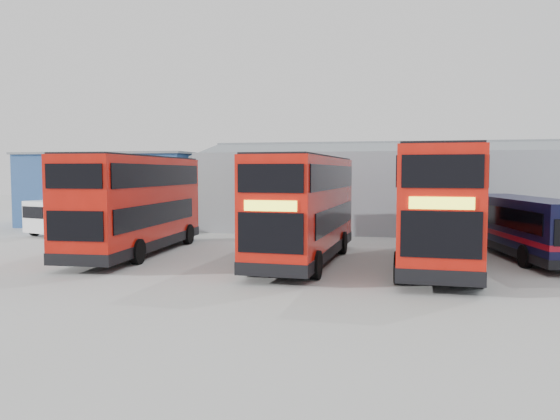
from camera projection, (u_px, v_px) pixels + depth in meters
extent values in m
plane|color=#9F9E99|center=(234.00, 280.00, 19.13)|extent=(120.00, 120.00, 0.00)
cube|color=navy|center=(122.00, 190.00, 39.46)|extent=(12.00, 8.00, 5.00)
cube|color=slate|center=(121.00, 155.00, 39.28)|extent=(12.30, 8.30, 0.15)
cube|color=#57B0F8|center=(90.00, 184.00, 35.43)|extent=(3.96, 0.15, 1.40)
cube|color=gray|center=(435.00, 191.00, 36.77)|extent=(30.00, 12.00, 5.00)
cube|color=slate|center=(439.00, 149.00, 33.85)|extent=(30.50, 6.33, 1.29)
cube|color=slate|center=(433.00, 152.00, 39.30)|extent=(30.50, 6.33, 1.29)
cube|color=red|center=(136.00, 202.00, 25.14)|extent=(3.08, 10.76, 4.11)
cube|color=black|center=(137.00, 242.00, 25.27)|extent=(3.12, 10.80, 0.46)
cube|color=black|center=(160.00, 214.00, 24.57)|extent=(0.51, 9.01, 0.96)
cube|color=black|center=(106.00, 213.00, 24.98)|extent=(0.51, 9.01, 0.96)
cube|color=black|center=(162.00, 175.00, 24.84)|extent=(0.57, 10.02, 0.96)
cube|color=black|center=(109.00, 175.00, 25.26)|extent=(0.57, 10.02, 0.96)
cube|color=black|center=(177.00, 207.00, 30.44)|extent=(2.28, 0.17, 1.37)
cube|color=black|center=(176.00, 175.00, 30.31)|extent=(2.28, 0.17, 0.96)
cube|color=#F4FF35|center=(176.00, 191.00, 30.38)|extent=(1.82, 0.13, 0.35)
cube|color=black|center=(75.00, 226.00, 19.92)|extent=(2.23, 0.17, 1.12)
cube|color=black|center=(74.00, 176.00, 19.79)|extent=(2.23, 0.17, 0.91)
cube|color=black|center=(135.00, 157.00, 24.99)|extent=(2.92, 10.60, 0.10)
cylinder|color=black|center=(188.00, 234.00, 28.72)|extent=(0.38, 1.07, 1.05)
cylinder|color=black|center=(144.00, 233.00, 29.11)|extent=(0.38, 1.07, 1.05)
cylinder|color=black|center=(137.00, 252.00, 22.43)|extent=(0.38, 1.07, 1.05)
cylinder|color=black|center=(83.00, 250.00, 22.82)|extent=(0.38, 1.07, 1.05)
cube|color=red|center=(305.00, 206.00, 22.95)|extent=(3.03, 10.59, 4.04)
cube|color=black|center=(305.00, 249.00, 23.08)|extent=(3.07, 10.63, 0.45)
cube|color=black|center=(279.00, 216.00, 23.70)|extent=(0.51, 8.87, 0.95)
cube|color=black|center=(336.00, 217.00, 23.04)|extent=(0.51, 8.87, 0.95)
cube|color=black|center=(276.00, 177.00, 23.20)|extent=(0.56, 9.87, 0.95)
cube|color=black|center=(335.00, 177.00, 22.54)|extent=(0.56, 9.87, 0.95)
cube|color=black|center=(270.00, 233.00, 17.93)|extent=(2.25, 0.17, 1.35)
cube|color=black|center=(270.00, 178.00, 17.80)|extent=(2.25, 0.17, 0.95)
cube|color=#F4FF35|center=(270.00, 206.00, 17.85)|extent=(1.80, 0.13, 0.35)
cube|color=black|center=(327.00, 211.00, 28.05)|extent=(2.20, 0.16, 1.10)
cube|color=black|center=(327.00, 176.00, 27.93)|extent=(2.20, 0.16, 0.90)
cube|color=black|center=(305.00, 157.00, 22.81)|extent=(2.87, 10.44, 0.10)
cylinder|color=black|center=(251.00, 262.00, 19.89)|extent=(0.37, 1.05, 1.04)
cylinder|color=black|center=(316.00, 265.00, 19.26)|extent=(0.37, 1.05, 1.04)
cylinder|color=black|center=(292.00, 241.00, 25.94)|extent=(0.37, 1.05, 1.04)
cylinder|color=black|center=(342.00, 243.00, 25.31)|extent=(0.37, 1.05, 1.04)
cube|color=red|center=(436.00, 204.00, 21.83)|extent=(3.08, 11.24, 4.30)
cube|color=black|center=(435.00, 252.00, 21.97)|extent=(3.12, 11.28, 0.48)
cube|color=black|center=(402.00, 215.00, 22.61)|extent=(0.41, 9.44, 1.01)
cube|color=black|center=(470.00, 216.00, 21.95)|extent=(0.41, 9.44, 1.01)
cube|color=black|center=(402.00, 171.00, 22.08)|extent=(0.45, 10.50, 1.01)
cube|color=black|center=(472.00, 171.00, 21.41)|extent=(0.45, 10.50, 1.01)
cube|color=black|center=(441.00, 235.00, 16.47)|extent=(2.39, 0.14, 1.43)
cube|color=black|center=(442.00, 171.00, 16.34)|extent=(2.39, 0.14, 1.01)
cube|color=#F4FF35|center=(441.00, 203.00, 16.40)|extent=(1.91, 0.12, 0.37)
cube|color=black|center=(433.00, 210.00, 27.28)|extent=(2.34, 0.14, 1.17)
cube|color=black|center=(433.00, 172.00, 27.15)|extent=(2.34, 0.14, 0.96)
cube|color=black|center=(437.00, 150.00, 21.68)|extent=(2.91, 11.07, 0.11)
cylinder|color=black|center=(399.00, 268.00, 18.54)|extent=(0.38, 1.12, 1.10)
cylinder|color=black|center=(478.00, 271.00, 17.91)|extent=(0.38, 1.12, 1.10)
cylinder|color=black|center=(405.00, 243.00, 25.01)|extent=(0.38, 1.12, 1.10)
cylinder|color=black|center=(463.00, 245.00, 24.37)|extent=(0.38, 1.12, 1.10)
cube|color=black|center=(524.00, 224.00, 24.23)|extent=(3.98, 9.97, 2.34)
cube|color=black|center=(523.00, 247.00, 24.30)|extent=(4.03, 10.02, 0.35)
cube|color=maroon|center=(524.00, 234.00, 24.26)|extent=(4.01, 10.01, 0.22)
cube|color=black|center=(553.00, 216.00, 23.91)|extent=(1.56, 8.01, 0.84)
cube|color=black|center=(501.00, 216.00, 23.97)|extent=(1.56, 8.01, 0.84)
cube|color=black|center=(485.00, 213.00, 29.09)|extent=(1.96, 0.41, 1.15)
cylinder|color=black|center=(516.00, 238.00, 27.72)|extent=(0.45, 0.96, 0.92)
cylinder|color=black|center=(474.00, 238.00, 27.77)|extent=(0.45, 0.96, 0.92)
cylinder|color=black|center=(525.00, 256.00, 21.60)|extent=(0.45, 0.96, 0.92)
cube|color=white|center=(68.00, 215.00, 33.26)|extent=(3.24, 5.17, 1.83)
cube|color=black|center=(33.00, 212.00, 31.12)|extent=(1.67, 0.55, 0.67)
cube|color=black|center=(35.00, 211.00, 32.37)|extent=(0.30, 0.84, 0.58)
cube|color=black|center=(57.00, 212.00, 31.42)|extent=(0.30, 0.84, 0.58)
cylinder|color=black|center=(35.00, 230.00, 32.33)|extent=(0.42, 0.73, 0.69)
cylinder|color=black|center=(56.00, 232.00, 31.44)|extent=(0.42, 0.73, 0.69)
cylinder|color=black|center=(79.00, 226.00, 35.19)|extent=(0.42, 0.73, 0.69)
cylinder|color=black|center=(100.00, 227.00, 34.30)|extent=(0.42, 0.73, 0.69)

